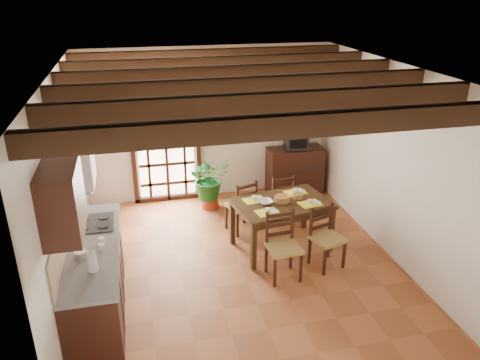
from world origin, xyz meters
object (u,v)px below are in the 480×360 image
object	(u,v)px
dining_table	(282,208)
chair_near_right	(326,248)
kitchen_counter	(96,277)
chair_near_left	(283,258)
chair_far_right	(279,207)
crt_tv	(296,139)
pendant_lamp	(283,115)
chair_far_left	(241,215)
sideboard	(295,170)
potted_plant	(210,179)

from	to	relation	value
dining_table	chair_near_right	xyz separation A→B (m)	(0.47, -0.65, -0.39)
kitchen_counter	dining_table	world-z (taller)	kitchen_counter
chair_near_left	chair_far_right	bearing A→B (deg)	70.97
crt_tv	pendant_lamp	xyz separation A→B (m)	(-0.89, -1.80, 0.99)
chair_near_left	crt_tv	world-z (taller)	crt_tv
chair_far_left	sideboard	world-z (taller)	chair_far_left
kitchen_counter	pendant_lamp	world-z (taller)	pendant_lamp
crt_tv	dining_table	bearing A→B (deg)	-108.44
chair_near_left	dining_table	bearing A→B (deg)	70.96
kitchen_counter	chair_near_right	size ratio (longest dim) A/B	2.49
chair_near_right	chair_far_left	world-z (taller)	same
kitchen_counter	chair_far_right	world-z (taller)	kitchen_counter
kitchen_counter	dining_table	bearing A→B (deg)	18.84
dining_table	crt_tv	distance (m)	2.15
chair_near_left	chair_far_left	bearing A→B (deg)	96.88
chair_near_left	chair_far_left	world-z (taller)	chair_near_left
kitchen_counter	chair_far_right	xyz separation A→B (m)	(2.90, 1.69, -0.19)
sideboard	pendant_lamp	distance (m)	2.60
chair_near_right	crt_tv	size ratio (longest dim) A/B	2.04
chair_far_right	crt_tv	world-z (taller)	crt_tv
kitchen_counter	chair_near_right	distance (m)	3.17
kitchen_counter	crt_tv	size ratio (longest dim) A/B	5.08
sideboard	pendant_lamp	size ratio (longest dim) A/B	1.25
chair_far_left	chair_far_right	world-z (taller)	chair_far_right
kitchen_counter	chair_far_right	distance (m)	3.36
chair_near_left	chair_near_right	distance (m)	0.70
kitchen_counter	chair_near_right	bearing A→B (deg)	4.78
chair_far_right	crt_tv	bearing A→B (deg)	-124.27
kitchen_counter	pendant_lamp	xyz separation A→B (m)	(2.68, 1.01, 1.60)
chair_far_right	kitchen_counter	bearing A→B (deg)	26.64
chair_far_left	chair_far_right	bearing A→B (deg)	169.65
dining_table	chair_far_right	distance (m)	0.89
chair_near_right	dining_table	bearing A→B (deg)	108.94
chair_near_right	pendant_lamp	xyz separation A→B (m)	(-0.47, 0.75, 1.79)
kitchen_counter	potted_plant	world-z (taller)	potted_plant
sideboard	crt_tv	world-z (taller)	crt_tv
dining_table	pendant_lamp	bearing A→B (deg)	80.02
dining_table	potted_plant	xyz separation A→B (m)	(-0.82, 1.61, -0.10)
chair_far_left	pendant_lamp	size ratio (longest dim) A/B	1.07
potted_plant	chair_near_left	bearing A→B (deg)	-75.83
chair_far_left	chair_far_right	size ratio (longest dim) A/B	1.00
sideboard	crt_tv	size ratio (longest dim) A/B	2.39
chair_far_right	crt_tv	distance (m)	1.54
kitchen_counter	crt_tv	world-z (taller)	kitchen_counter
kitchen_counter	chair_far_left	bearing A→B (deg)	35.31
pendant_lamp	chair_far_right	bearing A→B (deg)	71.81
sideboard	pendant_lamp	world-z (taller)	pendant_lamp
sideboard	chair_far_left	bearing A→B (deg)	-137.16
potted_plant	pendant_lamp	bearing A→B (deg)	-61.39
dining_table	chair_far_left	bearing A→B (deg)	115.88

